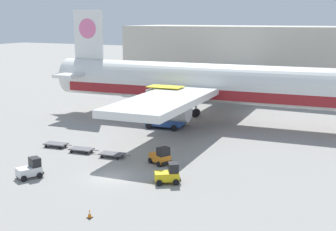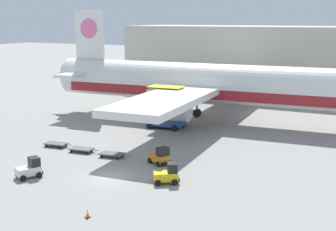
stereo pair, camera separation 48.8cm
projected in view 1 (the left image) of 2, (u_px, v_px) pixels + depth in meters
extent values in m
plane|color=gray|center=(111.00, 177.00, 46.65)|extent=(400.00, 400.00, 0.00)
cube|color=slate|center=(334.00, 84.00, 84.76)|extent=(88.20, 0.20, 4.90)
cylinder|color=white|center=(215.00, 83.00, 69.74)|extent=(52.27, 9.29, 5.80)
cube|color=maroon|center=(215.00, 92.00, 70.00)|extent=(48.11, 8.90, 1.45)
cone|color=white|center=(69.00, 75.00, 79.53)|extent=(6.74, 5.93, 5.51)
cube|color=white|center=(88.00, 34.00, 76.56)|extent=(5.22, 0.79, 8.00)
cylinder|color=pink|center=(88.00, 28.00, 76.36)|extent=(3.23, 0.76, 3.20)
cube|color=white|center=(84.00, 73.00, 78.24)|extent=(4.47, 13.21, 0.50)
cube|color=white|center=(199.00, 87.00, 70.86)|extent=(11.22, 48.43, 0.90)
cylinder|color=#9EA0A5|center=(174.00, 110.00, 62.12)|extent=(4.38, 3.08, 2.80)
cylinder|color=#9EA0A5|center=(218.00, 90.00, 80.34)|extent=(4.38, 3.08, 2.80)
cylinder|color=#9EA0A5|center=(182.00, 108.00, 69.11)|extent=(0.36, 0.36, 4.00)
cylinder|color=black|center=(182.00, 121.00, 69.52)|extent=(1.36, 0.99, 1.30)
cylinder|color=#9EA0A5|center=(196.00, 101.00, 74.90)|extent=(0.36, 0.36, 4.00)
cylinder|color=black|center=(196.00, 113.00, 75.30)|extent=(1.36, 0.99, 1.30)
cube|color=#284C99|center=(165.00, 122.00, 67.70)|extent=(5.39, 3.34, 0.70)
cube|color=#B2B2B7|center=(165.00, 90.00, 66.74)|extent=(5.12, 3.18, 0.30)
cube|color=yellow|center=(165.00, 87.00, 66.63)|extent=(5.12, 3.18, 0.08)
cube|color=#284C99|center=(165.00, 105.00, 67.18)|extent=(4.28, 0.45, 4.44)
cube|color=#284C99|center=(165.00, 105.00, 67.18)|extent=(4.28, 0.45, 4.44)
cylinder|color=black|center=(182.00, 124.00, 68.39)|extent=(0.92, 0.42, 0.90)
cylinder|color=black|center=(174.00, 128.00, 65.68)|extent=(0.92, 0.42, 0.90)
cylinder|color=black|center=(157.00, 122.00, 69.86)|extent=(0.92, 0.42, 0.90)
cylinder|color=black|center=(149.00, 126.00, 67.15)|extent=(0.92, 0.42, 0.90)
cube|color=silver|center=(29.00, 171.00, 46.37)|extent=(2.28, 2.68, 0.80)
cube|color=black|center=(35.00, 162.00, 46.58)|extent=(1.51, 1.36, 0.90)
cube|color=black|center=(41.00, 172.00, 47.15)|extent=(1.20, 0.70, 0.24)
cylinder|color=black|center=(34.00, 172.00, 47.47)|extent=(0.48, 0.64, 0.60)
cylinder|color=black|center=(40.00, 175.00, 46.38)|extent=(0.48, 0.64, 0.60)
cylinder|color=black|center=(19.00, 175.00, 46.52)|extent=(0.48, 0.64, 0.60)
cylinder|color=black|center=(24.00, 179.00, 45.43)|extent=(0.48, 0.64, 0.60)
cube|color=orange|center=(160.00, 158.00, 50.92)|extent=(2.68, 2.29, 0.80)
cube|color=black|center=(163.00, 151.00, 50.23)|extent=(1.36, 1.51, 0.90)
cube|color=black|center=(166.00, 163.00, 50.00)|extent=(0.71, 1.20, 0.24)
cylinder|color=black|center=(169.00, 162.00, 50.77)|extent=(0.64, 0.49, 0.60)
cylinder|color=black|center=(159.00, 164.00, 49.96)|extent=(0.64, 0.49, 0.60)
cylinder|color=black|center=(161.00, 158.00, 52.04)|extent=(0.64, 0.49, 0.60)
cylinder|color=black|center=(150.00, 161.00, 51.22)|extent=(0.64, 0.49, 0.60)
cube|color=yellow|center=(167.00, 176.00, 44.95)|extent=(2.69, 2.43, 0.80)
cube|color=black|center=(173.00, 167.00, 44.85)|extent=(1.43, 1.53, 0.90)
cube|color=black|center=(179.00, 178.00, 45.14)|extent=(0.82, 1.14, 0.24)
cylinder|color=black|center=(174.00, 177.00, 45.80)|extent=(0.63, 0.53, 0.60)
cylinder|color=black|center=(176.00, 182.00, 44.44)|extent=(0.63, 0.53, 0.60)
cylinder|color=black|center=(158.00, 178.00, 45.61)|extent=(0.63, 0.53, 0.60)
cylinder|color=black|center=(159.00, 183.00, 44.25)|extent=(0.63, 0.53, 0.60)
cube|color=#56565B|center=(56.00, 144.00, 57.65)|extent=(2.96, 1.81, 0.12)
cube|color=#56565B|center=(69.00, 145.00, 57.04)|extent=(0.90, 0.18, 0.08)
cylinder|color=black|center=(65.00, 145.00, 57.96)|extent=(0.37, 0.18, 0.36)
cylinder|color=black|center=(60.00, 148.00, 56.79)|extent=(0.37, 0.18, 0.36)
cylinder|color=black|center=(52.00, 144.00, 58.62)|extent=(0.37, 0.18, 0.36)
cylinder|color=black|center=(46.00, 146.00, 57.44)|extent=(0.37, 0.18, 0.36)
cube|color=#56565B|center=(81.00, 149.00, 55.36)|extent=(2.96, 1.81, 0.12)
cube|color=#56565B|center=(95.00, 150.00, 54.74)|extent=(0.90, 0.18, 0.08)
cylinder|color=black|center=(91.00, 150.00, 55.67)|extent=(0.37, 0.18, 0.36)
cylinder|color=black|center=(86.00, 153.00, 54.49)|extent=(0.37, 0.18, 0.36)
cylinder|color=black|center=(77.00, 149.00, 56.32)|extent=(0.37, 0.18, 0.36)
cylinder|color=black|center=(71.00, 151.00, 55.14)|extent=(0.37, 0.18, 0.36)
cube|color=#56565B|center=(112.00, 154.00, 53.36)|extent=(2.96, 1.81, 0.12)
cube|color=#56565B|center=(127.00, 155.00, 52.74)|extent=(0.90, 0.18, 0.08)
cylinder|color=black|center=(122.00, 155.00, 53.67)|extent=(0.37, 0.18, 0.36)
cylinder|color=black|center=(117.00, 158.00, 52.49)|extent=(0.37, 0.18, 0.36)
cylinder|color=black|center=(107.00, 153.00, 54.32)|extent=(0.37, 0.18, 0.36)
cylinder|color=black|center=(102.00, 156.00, 53.14)|extent=(0.37, 0.18, 0.36)
cube|color=black|center=(90.00, 218.00, 37.20)|extent=(0.40, 0.40, 0.04)
cone|color=orange|center=(90.00, 213.00, 37.13)|extent=(0.32, 0.32, 0.68)
cylinder|color=white|center=(90.00, 213.00, 37.12)|extent=(0.19, 0.19, 0.10)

